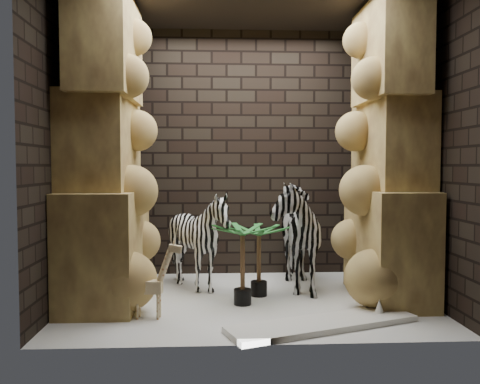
{
  "coord_description": "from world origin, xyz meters",
  "views": [
    {
      "loc": [
        -0.33,
        -4.88,
        1.34
      ],
      "look_at": [
        -0.07,
        0.15,
        1.07
      ],
      "focal_mm": 37.13,
      "sensor_mm": 36.0,
      "label": 1
    }
  ],
  "objects": [
    {
      "name": "palm_front",
      "position": [
        0.12,
        0.16,
        0.37
      ],
      "size": [
        0.36,
        0.36,
        0.74
      ],
      "primitive_type": null,
      "color": "#21622C",
      "rests_on": "floor"
    },
    {
      "name": "wall_back",
      "position": [
        0.0,
        1.25,
        1.5
      ],
      "size": [
        3.5,
        0.0,
        3.5
      ],
      "primitive_type": "plane",
      "rotation": [
        1.57,
        0.0,
        0.0
      ],
      "color": "black",
      "rests_on": "ground"
    },
    {
      "name": "wall_right",
      "position": [
        1.75,
        0.0,
        1.5
      ],
      "size": [
        0.0,
        3.0,
        3.0
      ],
      "primitive_type": "plane",
      "rotation": [
        1.57,
        0.0,
        -1.57
      ],
      "color": "black",
      "rests_on": "ground"
    },
    {
      "name": "rock_pillar_left",
      "position": [
        -1.4,
        0.0,
        1.5
      ],
      "size": [
        0.68,
        1.3,
        3.0
      ],
      "primitive_type": null,
      "color": "#DFC76C",
      "rests_on": "floor"
    },
    {
      "name": "palm_back",
      "position": [
        -0.06,
        -0.15,
        0.39
      ],
      "size": [
        0.36,
        0.36,
        0.79
      ],
      "primitive_type": null,
      "color": "#21622C",
      "rests_on": "floor"
    },
    {
      "name": "zebra_left",
      "position": [
        -0.5,
        0.42,
        0.49
      ],
      "size": [
        1.06,
        1.22,
        0.97
      ],
      "primitive_type": "imported",
      "rotation": [
        0.0,
        0.0,
        -0.2
      ],
      "color": "white",
      "rests_on": "floor"
    },
    {
      "name": "surfboard",
      "position": [
        0.57,
        -0.85,
        0.03
      ],
      "size": [
        1.69,
        0.95,
        0.05
      ],
      "primitive_type": "cube",
      "rotation": [
        0.0,
        0.0,
        0.35
      ],
      "color": "white",
      "rests_on": "floor"
    },
    {
      "name": "wall_left",
      "position": [
        -1.75,
        0.0,
        1.5
      ],
      "size": [
        0.0,
        3.0,
        3.0
      ],
      "primitive_type": "plane",
      "rotation": [
        1.57,
        0.0,
        1.57
      ],
      "color": "black",
      "rests_on": "ground"
    },
    {
      "name": "wall_front",
      "position": [
        0.0,
        -1.25,
        1.5
      ],
      "size": [
        3.5,
        0.0,
        3.5
      ],
      "primitive_type": "plane",
      "rotation": [
        -1.57,
        0.0,
        0.0
      ],
      "color": "black",
      "rests_on": "ground"
    },
    {
      "name": "giraffe_toy",
      "position": [
        -0.91,
        -0.54,
        0.35
      ],
      "size": [
        0.38,
        0.16,
        0.71
      ],
      "primitive_type": null,
      "rotation": [
        0.0,
        0.0,
        -0.11
      ],
      "color": "beige",
      "rests_on": "floor"
    },
    {
      "name": "rock_pillar_right",
      "position": [
        1.42,
        0.0,
        1.5
      ],
      "size": [
        0.58,
        1.25,
        3.0
      ],
      "primitive_type": null,
      "color": "#DFC76C",
      "rests_on": "floor"
    },
    {
      "name": "zebra_right",
      "position": [
        0.49,
        0.48,
        0.7
      ],
      "size": [
        0.68,
        1.21,
        1.4
      ],
      "primitive_type": "imported",
      "rotation": [
        0.0,
        0.0,
        0.04
      ],
      "color": "white",
      "rests_on": "floor"
    },
    {
      "name": "floor",
      "position": [
        0.0,
        0.0,
        0.0
      ],
      "size": [
        3.5,
        3.5,
        0.0
      ],
      "primitive_type": "plane",
      "color": "silver",
      "rests_on": "ground"
    }
  ]
}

